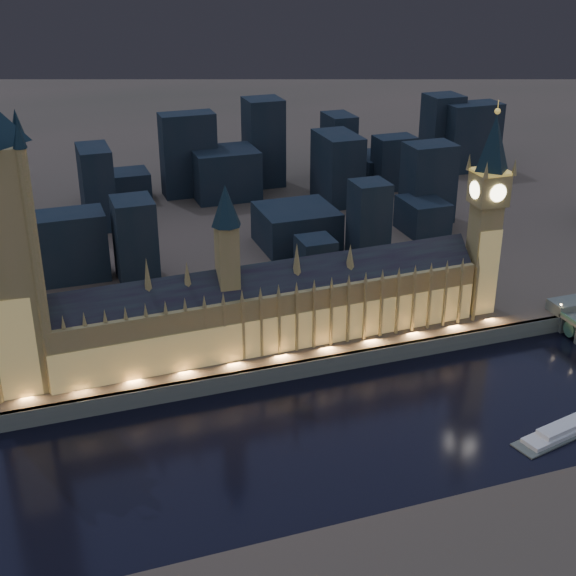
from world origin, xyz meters
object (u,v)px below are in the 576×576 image
object	(u,v)px
palace_of_westminster	(270,307)
river_boat	(564,430)
elizabeth_tower	(488,199)
victoria_tower	(3,237)

from	to	relation	value
palace_of_westminster	river_boat	world-z (taller)	palace_of_westminster
palace_of_westminster	elizabeth_tower	bearing A→B (deg)	0.09
victoria_tower	river_boat	world-z (taller)	victoria_tower
palace_of_westminster	victoria_tower	size ratio (longest dim) A/B	1.52
victoria_tower	elizabeth_tower	size ratio (longest dim) A/B	1.27
palace_of_westminster	river_boat	xyz separation A→B (m)	(91.20, -96.13, -24.81)
palace_of_westminster	victoria_tower	bearing A→B (deg)	179.91
victoria_tower	palace_of_westminster	bearing A→B (deg)	-0.09
palace_of_westminster	victoria_tower	world-z (taller)	victoria_tower
elizabeth_tower	river_boat	size ratio (longest dim) A/B	2.13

